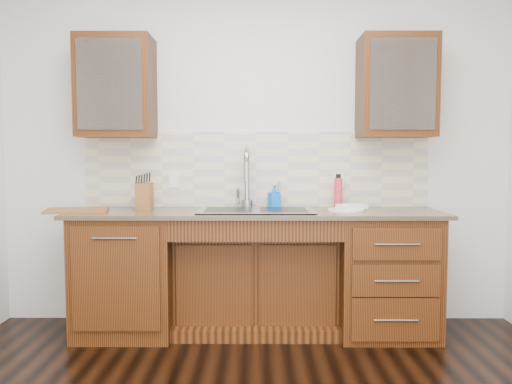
{
  "coord_description": "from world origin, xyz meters",
  "views": [
    {
      "loc": [
        0.01,
        -2.2,
        1.31
      ],
      "look_at": [
        0.0,
        1.4,
        1.05
      ],
      "focal_mm": 35.0,
      "sensor_mm": 36.0,
      "label": 1
    }
  ],
  "objects_px": {
    "knife_block": "(144,196)",
    "cutting_board": "(77,210)",
    "plate": "(346,210)",
    "soap_bottle": "(274,196)",
    "water_bottle": "(338,193)"
  },
  "relations": [
    {
      "from": "water_bottle",
      "to": "cutting_board",
      "type": "bearing_deg",
      "value": -172.74
    },
    {
      "from": "soap_bottle",
      "to": "knife_block",
      "type": "bearing_deg",
      "value": 164.12
    },
    {
      "from": "water_bottle",
      "to": "soap_bottle",
      "type": "bearing_deg",
      "value": 177.89
    },
    {
      "from": "knife_block",
      "to": "cutting_board",
      "type": "relative_size",
      "value": 0.46
    },
    {
      "from": "water_bottle",
      "to": "plate",
      "type": "distance_m",
      "value": 0.22
    },
    {
      "from": "soap_bottle",
      "to": "plate",
      "type": "xyz_separation_m",
      "value": [
        0.52,
        -0.21,
        -0.08
      ]
    },
    {
      "from": "cutting_board",
      "to": "knife_block",
      "type": "bearing_deg",
      "value": 20.88
    },
    {
      "from": "soap_bottle",
      "to": "knife_block",
      "type": "relative_size",
      "value": 0.89
    },
    {
      "from": "knife_block",
      "to": "cutting_board",
      "type": "distance_m",
      "value": 0.49
    },
    {
      "from": "plate",
      "to": "cutting_board",
      "type": "distance_m",
      "value": 1.95
    },
    {
      "from": "knife_block",
      "to": "plate",
      "type": "bearing_deg",
      "value": -6.15
    },
    {
      "from": "soap_bottle",
      "to": "water_bottle",
      "type": "xyz_separation_m",
      "value": [
        0.49,
        -0.02,
        0.03
      ]
    },
    {
      "from": "soap_bottle",
      "to": "water_bottle",
      "type": "relative_size",
      "value": 0.75
    },
    {
      "from": "plate",
      "to": "soap_bottle",
      "type": "bearing_deg",
      "value": 157.57
    },
    {
      "from": "water_bottle",
      "to": "cutting_board",
      "type": "relative_size",
      "value": 0.54
    }
  ]
}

